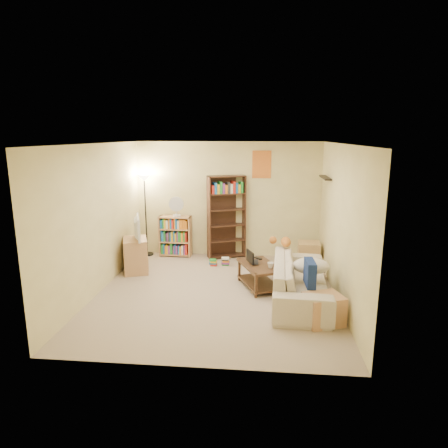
% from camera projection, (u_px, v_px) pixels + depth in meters
% --- Properties ---
extents(room, '(4.50, 4.54, 2.52)m').
position_uv_depth(room, '(216.00, 199.00, 6.46)').
color(room, tan).
rests_on(room, ground).
extents(sofa, '(2.29, 1.07, 0.65)m').
position_uv_depth(sofa, '(301.00, 280.00, 6.50)').
color(sofa, beige).
rests_on(sofa, ground).
extents(navy_pillow, '(0.15, 0.43, 0.38)m').
position_uv_depth(navy_pillow, '(310.00, 273.00, 5.96)').
color(navy_pillow, navy).
rests_on(navy_pillow, sofa).
extents(cream_blanket, '(0.60, 0.43, 0.26)m').
position_uv_depth(cream_blanket, '(311.00, 266.00, 6.48)').
color(cream_blanket, beige).
rests_on(cream_blanket, sofa).
extents(tabby_cat, '(0.51, 0.20, 0.18)m').
position_uv_depth(tabby_cat, '(284.00, 242.00, 7.27)').
color(tabby_cat, '#C06B28').
rests_on(tabby_cat, sofa).
extents(coffee_table, '(0.85, 1.08, 0.42)m').
position_uv_depth(coffee_table, '(259.00, 273.00, 7.00)').
color(coffee_table, '#49311C').
rests_on(coffee_table, ground).
extents(laptop, '(0.32, 0.22, 0.02)m').
position_uv_depth(laptop, '(257.00, 262.00, 7.05)').
color(laptop, black).
rests_on(laptop, coffee_table).
extents(laptop_screen, '(0.13, 0.30, 0.21)m').
position_uv_depth(laptop_screen, '(250.00, 257.00, 6.98)').
color(laptop_screen, white).
rests_on(laptop_screen, laptop).
extents(mug, '(0.18, 0.18, 0.10)m').
position_uv_depth(mug, '(270.00, 265.00, 6.77)').
color(mug, white).
rests_on(mug, coffee_table).
extents(tv_remote, '(0.15, 0.16, 0.02)m').
position_uv_depth(tv_remote, '(258.00, 258.00, 7.29)').
color(tv_remote, black).
rests_on(tv_remote, coffee_table).
extents(tv_stand, '(0.62, 0.73, 0.66)m').
position_uv_depth(tv_stand, '(136.00, 255.00, 7.81)').
color(tv_stand, '#B07D55').
rests_on(tv_stand, ground).
extents(television, '(0.83, 0.58, 0.44)m').
position_uv_depth(television, '(134.00, 228.00, 7.69)').
color(television, black).
rests_on(television, tv_stand).
extents(tall_bookshelf, '(0.85, 0.55, 1.79)m').
position_uv_depth(tall_bookshelf, '(226.00, 215.00, 8.60)').
color(tall_bookshelf, '#412419').
rests_on(tall_bookshelf, ground).
extents(short_bookshelf, '(0.71, 0.30, 0.90)m').
position_uv_depth(short_bookshelf, '(175.00, 236.00, 8.81)').
color(short_bookshelf, tan).
rests_on(short_bookshelf, ground).
extents(desk_fan, '(0.32, 0.18, 0.44)m').
position_uv_depth(desk_fan, '(176.00, 206.00, 8.62)').
color(desk_fan, silver).
rests_on(desk_fan, short_bookshelf).
extents(floor_lamp, '(0.30, 0.30, 1.80)m').
position_uv_depth(floor_lamp, '(145.00, 191.00, 8.66)').
color(floor_lamp, black).
rests_on(floor_lamp, ground).
extents(side_table, '(0.45, 0.45, 0.49)m').
position_uv_depth(side_table, '(309.00, 254.00, 8.18)').
color(side_table, tan).
rests_on(side_table, ground).
extents(end_cabinet, '(0.63, 0.58, 0.43)m').
position_uv_depth(end_cabinet, '(323.00, 309.00, 5.66)').
color(end_cabinet, tan).
rests_on(end_cabinet, ground).
extents(book_stacks, '(0.40, 0.18, 0.17)m').
position_uv_depth(book_stacks, '(220.00, 262.00, 8.22)').
color(book_stacks, red).
rests_on(book_stacks, ground).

